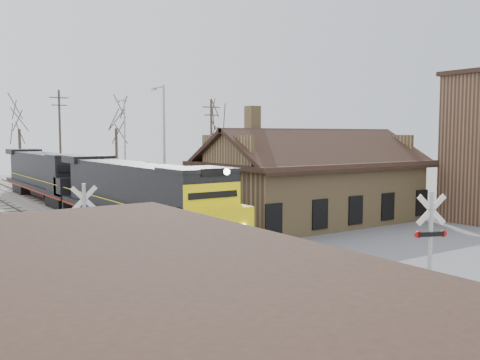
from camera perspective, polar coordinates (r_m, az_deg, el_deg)
The scene contains 17 objects.
ground at distance 20.81m, azimuth 5.07°, elevation -12.00°, with size 140.00×140.00×0.00m, color gray.
road at distance 20.80m, azimuth 5.07°, elevation -11.96°, with size 60.00×9.00×0.03m, color slate.
parking_lot at distance 36.75m, azimuth 23.23°, elevation -4.93°, with size 22.00×26.00×0.03m, color slate.
track_main at distance 33.45m, azimuth -11.49°, elevation -5.49°, with size 3.40×90.00×0.24m.
track_siding at distance 32.02m, azimuth -18.98°, elevation -6.12°, with size 3.40×90.00×0.24m.
depot at distance 37.01m, azimuth 7.72°, elevation -0.78°, with size 15.20×9.31×7.90m.
locomotive_lead at distance 31.86m, azimuth -10.61°, elevation -1.81°, with size 3.03×20.26×4.50m.
locomotive_trailing at distance 51.27m, azimuth -19.84°, elevation 0.50°, with size 3.03×20.26×4.26m.
crossbuck_near at distance 19.39m, azimuth 19.60°, elevation -7.63°, with size 1.11×0.53×4.12m.
crossbuck_far at distance 22.36m, azimuth -16.20°, elevation -5.92°, with size 1.17×0.31×4.09m.
streetlight_b at distance 41.22m, azimuth -8.17°, elevation 3.98°, with size 0.25×2.04×9.74m.
streetlight_c at distance 54.65m, azimuth -12.23°, elevation 4.01°, with size 0.25×2.04×9.52m.
utility_pole_b at distance 60.41m, azimuth -18.64°, elevation 4.22°, with size 2.00×0.24×10.72m.
utility_pole_c at distance 54.69m, azimuth -3.07°, elevation 3.82°, with size 2.00×0.24×9.58m.
tree_c at distance 65.60m, azimuth -22.52°, elevation 5.99°, with size 4.42×4.42×10.83m.
tree_d at distance 60.08m, azimuth -13.10°, elevation 6.44°, with size 4.46×4.46×10.93m.
tree_e at distance 59.91m, azimuth -2.37°, elevation 6.70°, with size 4.54×4.54×11.13m.
Camera 1 is at (-12.63, -15.39, 6.04)m, focal length 40.00 mm.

